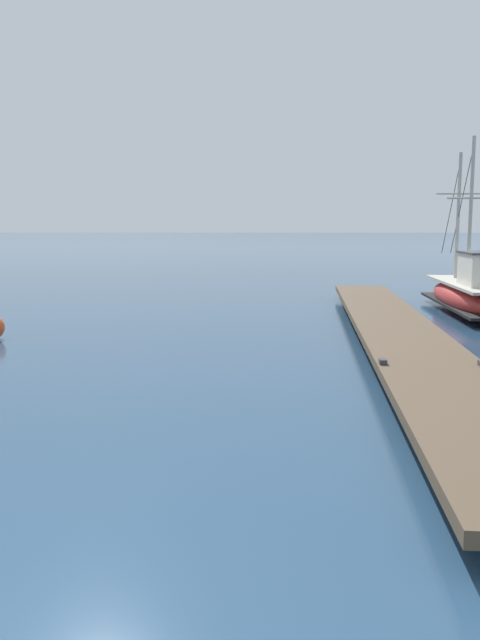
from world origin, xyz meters
TOP-DOWN VIEW (x-y plane):
  - floating_dock at (5.76, 12.15)m, footprint 3.39×20.42m
  - fishing_boat_0 at (9.22, 17.83)m, footprint 2.07×7.51m

SIDE VIEW (x-z plane):
  - floating_dock at x=5.76m, z-range 0.10..0.63m
  - fishing_boat_0 at x=9.22m, z-range -2.08..3.30m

